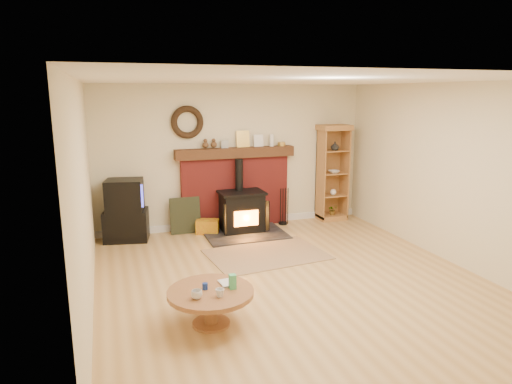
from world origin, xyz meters
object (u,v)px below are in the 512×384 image
object	(u,v)px
wood_stove	(242,213)
tv_unit	(126,211)
curio_cabinet	(332,173)
coffee_table	(211,297)

from	to	relation	value
wood_stove	tv_unit	bearing A→B (deg)	174.42
wood_stove	tv_unit	world-z (taller)	wood_stove
curio_cabinet	coffee_table	world-z (taller)	curio_cabinet
wood_stove	tv_unit	size ratio (longest dim) A/B	1.34
wood_stove	curio_cabinet	distance (m)	2.02
curio_cabinet	coffee_table	bearing A→B (deg)	-133.55
tv_unit	coffee_table	bearing A→B (deg)	-78.07
coffee_table	wood_stove	bearing A→B (deg)	67.34
wood_stove	coffee_table	size ratio (longest dim) A/B	1.51
tv_unit	coffee_table	xyz separation A→B (m)	(0.70, -3.29, -0.18)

